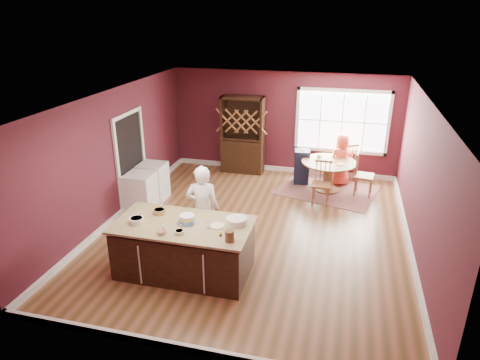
{
  "coord_description": "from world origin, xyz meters",
  "views": [
    {
      "loc": [
        1.61,
        -7.52,
        4.21
      ],
      "look_at": [
        -0.32,
        0.03,
        1.05
      ],
      "focal_mm": 32.0,
      "sensor_mm": 36.0,
      "label": 1
    }
  ],
  "objects_px": {
    "chair_north": "(346,161)",
    "hutch": "(243,135)",
    "chair_south": "(321,183)",
    "kitchen_island": "(184,249)",
    "baker": "(203,209)",
    "high_chair": "(302,166)",
    "chair_east": "(364,174)",
    "toddler": "(300,152)",
    "dining_table": "(328,170)",
    "washer": "(141,192)",
    "dryer": "(153,181)",
    "seated_woman": "(341,160)",
    "layer_cake": "(187,219)"
  },
  "relations": [
    {
      "from": "dryer",
      "to": "dining_table",
      "type": "bearing_deg",
      "value": 21.0
    },
    {
      "from": "dining_table",
      "to": "chair_south",
      "type": "height_order",
      "value": "chair_south"
    },
    {
      "from": "baker",
      "to": "chair_east",
      "type": "distance_m",
      "value": 4.41
    },
    {
      "from": "dryer",
      "to": "baker",
      "type": "bearing_deg",
      "value": -45.0
    },
    {
      "from": "high_chair",
      "to": "dryer",
      "type": "height_order",
      "value": "high_chair"
    },
    {
      "from": "toddler",
      "to": "chair_south",
      "type": "bearing_deg",
      "value": -60.91
    },
    {
      "from": "seated_woman",
      "to": "baker",
      "type": "bearing_deg",
      "value": 25.2
    },
    {
      "from": "chair_east",
      "to": "toddler",
      "type": "xyz_separation_m",
      "value": [
        -1.59,
        0.43,
        0.27
      ]
    },
    {
      "from": "chair_north",
      "to": "washer",
      "type": "xyz_separation_m",
      "value": [
        -4.33,
        -2.97,
        -0.08
      ]
    },
    {
      "from": "toddler",
      "to": "dining_table",
      "type": "bearing_deg",
      "value": -25.02
    },
    {
      "from": "chair_north",
      "to": "baker",
      "type": "bearing_deg",
      "value": 25.29
    },
    {
      "from": "seated_woman",
      "to": "washer",
      "type": "xyz_separation_m",
      "value": [
        -4.21,
        -2.63,
        -0.23
      ]
    },
    {
      "from": "chair_south",
      "to": "hutch",
      "type": "xyz_separation_m",
      "value": [
        -2.24,
        1.59,
        0.53
      ]
    },
    {
      "from": "chair_east",
      "to": "washer",
      "type": "relative_size",
      "value": 1.25
    },
    {
      "from": "baker",
      "to": "dryer",
      "type": "distance_m",
      "value": 2.68
    },
    {
      "from": "baker",
      "to": "dryer",
      "type": "bearing_deg",
      "value": -56.97
    },
    {
      "from": "seated_woman",
      "to": "hutch",
      "type": "xyz_separation_m",
      "value": [
        -2.62,
        0.31,
        0.37
      ]
    },
    {
      "from": "hutch",
      "to": "toddler",
      "type": "bearing_deg",
      "value": -15.39
    },
    {
      "from": "dining_table",
      "to": "high_chair",
      "type": "distance_m",
      "value": 0.76
    },
    {
      "from": "dryer",
      "to": "high_chair",
      "type": "bearing_deg",
      "value": 29.47
    },
    {
      "from": "kitchen_island",
      "to": "baker",
      "type": "distance_m",
      "value": 0.87
    },
    {
      "from": "dining_table",
      "to": "hutch",
      "type": "height_order",
      "value": "hutch"
    },
    {
      "from": "seated_woman",
      "to": "high_chair",
      "type": "distance_m",
      "value": 1.0
    },
    {
      "from": "dining_table",
      "to": "toddler",
      "type": "bearing_deg",
      "value": 154.98
    },
    {
      "from": "chair_south",
      "to": "toddler",
      "type": "xyz_separation_m",
      "value": [
        -0.64,
        1.15,
        0.31
      ]
    },
    {
      "from": "dining_table",
      "to": "chair_north",
      "type": "xyz_separation_m",
      "value": [
        0.39,
        0.82,
        -0.02
      ]
    },
    {
      "from": "dining_table",
      "to": "baker",
      "type": "xyz_separation_m",
      "value": [
        -2.06,
        -3.39,
        0.29
      ]
    },
    {
      "from": "baker",
      "to": "chair_south",
      "type": "relative_size",
      "value": 1.65
    },
    {
      "from": "layer_cake",
      "to": "chair_south",
      "type": "bearing_deg",
      "value": 59.38
    },
    {
      "from": "chair_north",
      "to": "hutch",
      "type": "xyz_separation_m",
      "value": [
        -2.74,
        -0.03,
        0.52
      ]
    },
    {
      "from": "high_chair",
      "to": "toddler",
      "type": "distance_m",
      "value": 0.36
    },
    {
      "from": "dryer",
      "to": "toddler",
      "type": "bearing_deg",
      "value": 30.29
    },
    {
      "from": "dryer",
      "to": "hutch",
      "type": "bearing_deg",
      "value": 55.39
    },
    {
      "from": "kitchen_island",
      "to": "chair_north",
      "type": "relative_size",
      "value": 2.2
    },
    {
      "from": "hutch",
      "to": "layer_cake",
      "type": "bearing_deg",
      "value": -86.77
    },
    {
      "from": "layer_cake",
      "to": "washer",
      "type": "relative_size",
      "value": 0.4
    },
    {
      "from": "dining_table",
      "to": "kitchen_island",
      "type": "bearing_deg",
      "value": -117.14
    },
    {
      "from": "high_chair",
      "to": "baker",
      "type": "bearing_deg",
      "value": -119.2
    },
    {
      "from": "dining_table",
      "to": "baker",
      "type": "distance_m",
      "value": 3.97
    },
    {
      "from": "chair_east",
      "to": "chair_north",
      "type": "relative_size",
      "value": 1.05
    },
    {
      "from": "baker",
      "to": "washer",
      "type": "bearing_deg",
      "value": -45.35
    },
    {
      "from": "baker",
      "to": "toddler",
      "type": "height_order",
      "value": "baker"
    },
    {
      "from": "chair_south",
      "to": "chair_north",
      "type": "distance_m",
      "value": 1.69
    },
    {
      "from": "kitchen_island",
      "to": "baker",
      "type": "xyz_separation_m",
      "value": [
        0.07,
        0.77,
        0.39
      ]
    },
    {
      "from": "chair_south",
      "to": "washer",
      "type": "relative_size",
      "value": 1.17
    },
    {
      "from": "seated_woman",
      "to": "hutch",
      "type": "relative_size",
      "value": 0.64
    },
    {
      "from": "dining_table",
      "to": "hutch",
      "type": "bearing_deg",
      "value": 161.41
    },
    {
      "from": "chair_south",
      "to": "washer",
      "type": "distance_m",
      "value": 4.06
    },
    {
      "from": "chair_east",
      "to": "chair_north",
      "type": "height_order",
      "value": "chair_east"
    },
    {
      "from": "baker",
      "to": "chair_north",
      "type": "relative_size",
      "value": 1.62
    }
  ]
}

